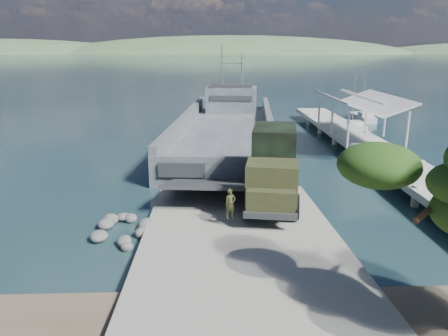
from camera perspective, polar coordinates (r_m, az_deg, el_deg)
ground at (r=23.63m, az=2.02°, el=-8.83°), size 1400.00×1400.00×0.00m
boat_ramp at (r=22.62m, az=2.21°, el=-9.31°), size 10.00×18.00×0.50m
shoreline_rocks at (r=24.46m, az=-12.88°, el=-8.36°), size 3.20×5.60×0.90m
distant_headlands at (r=583.81m, az=2.99°, el=14.70°), size 1000.00×240.00×48.00m
pier at (r=43.57m, az=17.54°, el=4.10°), size 6.40×44.00×6.10m
landing_craft at (r=45.35m, az=0.36°, el=4.34°), size 12.36×36.97×10.80m
military_truck at (r=27.18m, az=6.45°, el=0.30°), size 4.36×9.60×4.30m
soldier at (r=23.40m, az=0.83°, el=-5.59°), size 0.70×0.57×1.63m
sailboat_near at (r=55.63m, az=16.42°, el=5.26°), size 2.01×5.52×6.59m
sailboat_far at (r=62.52m, az=17.64°, el=6.29°), size 1.94×6.07×7.33m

